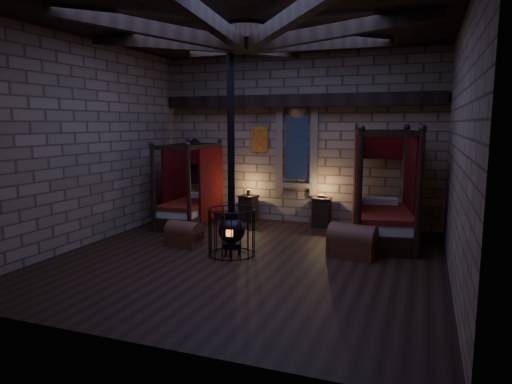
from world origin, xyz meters
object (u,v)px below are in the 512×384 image
(bed_left, at_px, (191,205))
(stove, at_px, (232,226))
(trunk_right, at_px, (352,242))
(trunk_left, at_px, (184,235))
(bed_right, at_px, (382,215))

(bed_left, bearing_deg, stove, -48.55)
(trunk_right, bearing_deg, trunk_left, -164.78)
(bed_right, xyz_separation_m, trunk_left, (-3.79, -1.74, -0.35))
(bed_right, relative_size, trunk_right, 2.58)
(bed_left, height_order, trunk_left, bed_left)
(trunk_left, relative_size, stove, 0.19)
(bed_right, height_order, stove, stove)
(bed_right, xyz_separation_m, stove, (-2.58, -2.07, -0.00))
(trunk_left, bearing_deg, bed_right, 32.43)
(bed_left, distance_m, trunk_left, 2.02)
(trunk_left, distance_m, stove, 1.30)
(bed_left, relative_size, stove, 0.49)
(bed_left, relative_size, trunk_left, 2.62)
(bed_left, distance_m, trunk_right, 4.44)
(trunk_left, xyz_separation_m, trunk_right, (3.37, 0.41, 0.05))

